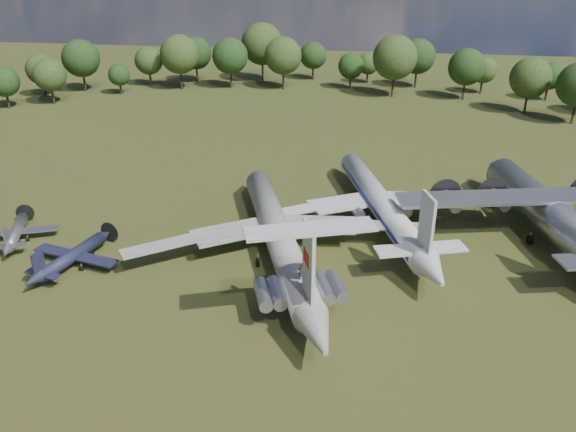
% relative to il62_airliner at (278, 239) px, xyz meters
% --- Properties ---
extents(ground, '(300.00, 300.00, 0.00)m').
position_rel_il62_airliner_xyz_m(ground, '(-5.32, 2.21, -2.25)').
color(ground, '#274015').
rests_on(ground, ground).
extents(il62_airliner, '(49.06, 55.34, 4.51)m').
position_rel_il62_airliner_xyz_m(il62_airliner, '(0.00, 0.00, 0.00)').
color(il62_airliner, '#B9BAB5').
rests_on(il62_airliner, ground).
extents(tu104_jet, '(43.94, 50.89, 4.31)m').
position_rel_il62_airliner_xyz_m(tu104_jet, '(11.53, 11.12, -0.10)').
color(tu104_jet, '#BDBDBD').
rests_on(tu104_jet, ground).
extents(an12_transport, '(46.09, 49.34, 5.49)m').
position_rel_il62_airliner_xyz_m(an12_transport, '(31.99, 9.75, 0.49)').
color(an12_transport, '#95989C').
rests_on(an12_transport, ground).
extents(small_prop_west, '(13.70, 16.63, 2.14)m').
position_rel_il62_airliner_xyz_m(small_prop_west, '(-22.37, -6.12, -1.18)').
color(small_prop_west, black).
rests_on(small_prop_west, ground).
extents(small_prop_northwest, '(13.88, 15.80, 1.93)m').
position_rel_il62_airliner_xyz_m(small_prop_northwest, '(-32.35, -1.44, -1.29)').
color(small_prop_northwest, gray).
rests_on(small_prop_northwest, ground).
extents(person_on_il62, '(0.74, 0.60, 1.76)m').
position_rel_il62_airliner_xyz_m(person_on_il62, '(4.37, -11.84, 3.13)').
color(person_on_il62, '#865F44').
rests_on(person_on_il62, il62_airliner).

